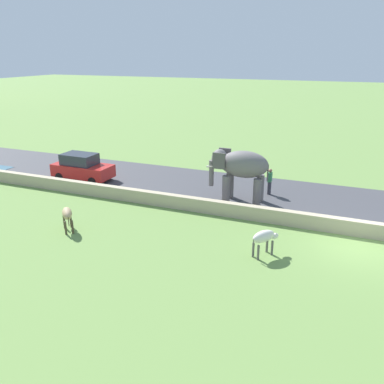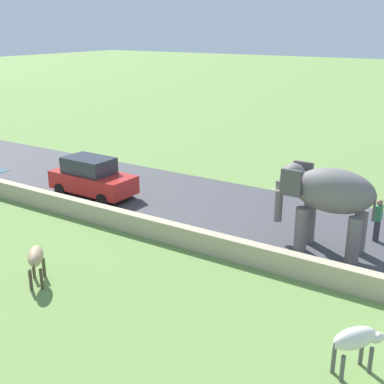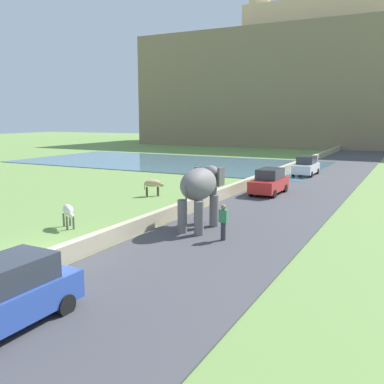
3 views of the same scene
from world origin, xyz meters
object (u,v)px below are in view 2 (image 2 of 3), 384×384
car_red (92,177)px  cow_tan (36,257)px  elephant (327,195)px  person_beside_elephant (378,220)px  cow_white (356,340)px

car_red → cow_tan: (-6.83, -4.23, -0.06)m
elephant → person_beside_elephant: size_ratio=2.14×
elephant → cow_white: size_ratio=2.62×
car_red → cow_white: bearing=-113.3°
car_red → cow_white: (-5.80, -13.44, -0.06)m
cow_white → elephant: bearing=25.1°
cow_tan → person_beside_elephant: bearing=-42.5°
person_beside_elephant → car_red: car_red is taller
car_red → elephant: bearing=-90.0°
person_beside_elephant → cow_white: (-7.56, -1.35, -0.04)m
cow_tan → car_red: bearing=31.8°
car_red → cow_tan: size_ratio=3.25×
elephant → cow_tan: 9.49m
person_beside_elephant → cow_white: 7.68m
elephant → cow_white: 6.51m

